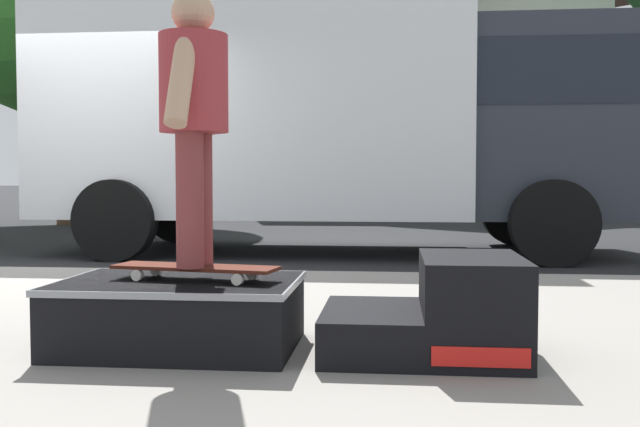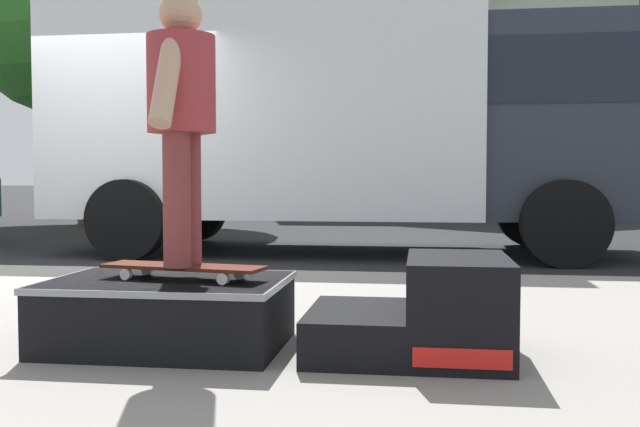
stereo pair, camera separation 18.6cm
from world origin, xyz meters
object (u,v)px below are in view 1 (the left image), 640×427
(skater_kid, at_px, (194,101))
(skate_box, at_px, (180,311))
(skateboard, at_px, (195,268))
(kicker_ramp, at_px, (440,314))
(box_truck, at_px, (338,113))

(skater_kid, bearing_deg, skate_box, 174.48)
(skateboard, distance_m, skater_kid, 0.77)
(skater_kid, bearing_deg, kicker_ramp, 0.36)
(kicker_ramp, xyz_separation_m, skateboard, (-1.13, -0.01, 0.19))
(skateboard, height_order, box_truck, box_truck)
(skater_kid, height_order, box_truck, box_truck)
(skate_box, distance_m, skateboard, 0.22)
(skateboard, bearing_deg, skate_box, 174.48)
(kicker_ramp, relative_size, skater_kid, 0.69)
(skate_box, distance_m, skater_kid, 0.98)
(skate_box, distance_m, box_truck, 5.72)
(skate_box, height_order, skater_kid, skater_kid)
(skate_box, xyz_separation_m, skateboard, (0.08, -0.01, 0.20))
(kicker_ramp, relative_size, box_truck, 0.13)
(box_truck, bearing_deg, skater_kid, -92.44)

